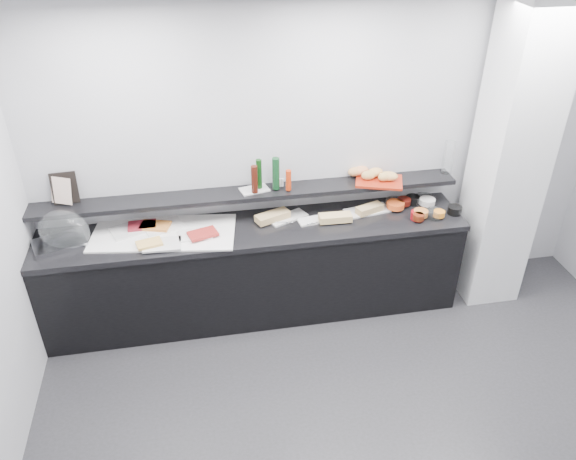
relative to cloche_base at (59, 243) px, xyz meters
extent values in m
plane|color=#2D2D30|center=(2.26, -1.71, -0.92)|extent=(5.00, 5.00, 0.00)
cube|color=#B7B9BF|center=(2.26, 0.29, 0.43)|extent=(5.00, 0.02, 2.70)
plane|color=white|center=(2.26, -1.71, 1.78)|extent=(5.00, 5.00, 0.00)
cube|color=white|center=(3.76, -0.06, 0.43)|extent=(0.50, 0.50, 2.70)
cube|color=black|center=(1.56, -0.01, -0.50)|extent=(3.60, 0.60, 0.85)
cube|color=black|center=(1.56, -0.01, -0.05)|extent=(3.62, 0.62, 0.05)
cube|color=black|center=(1.56, 0.17, 0.21)|extent=(3.60, 0.25, 0.04)
cube|color=#B3B4BA|center=(0.00, 0.00, 0.00)|extent=(0.46, 0.38, 0.04)
ellipsoid|color=white|center=(0.06, 0.02, 0.11)|extent=(0.48, 0.39, 0.34)
cube|color=white|center=(0.82, 0.03, -0.01)|extent=(1.23, 0.72, 0.01)
cube|color=silver|center=(0.56, 0.11, 0.00)|extent=(0.41, 0.34, 0.01)
cube|color=maroon|center=(0.64, 0.12, 0.02)|extent=(0.23, 0.15, 0.02)
cube|color=white|center=(0.82, 0.11, 0.00)|extent=(0.36, 0.29, 0.01)
cube|color=orange|center=(0.75, 0.10, 0.02)|extent=(0.28, 0.22, 0.02)
cube|color=silver|center=(0.81, -0.17, 0.00)|extent=(0.31, 0.21, 0.01)
cube|color=#EAB65B|center=(0.71, -0.16, 0.02)|extent=(0.22, 0.17, 0.02)
cube|color=white|center=(1.07, -0.07, 0.00)|extent=(0.28, 0.19, 0.01)
cube|color=maroon|center=(1.14, -0.10, 0.02)|extent=(0.26, 0.21, 0.02)
cube|color=silver|center=(1.87, 0.09, -0.01)|extent=(0.37, 0.28, 0.01)
cube|color=tan|center=(1.74, 0.07, 0.02)|extent=(0.32, 0.22, 0.06)
cylinder|color=silver|center=(1.82, 0.00, 0.00)|extent=(0.16, 0.04, 0.01)
cube|color=white|center=(2.10, 0.01, -0.01)|extent=(0.31, 0.17, 0.01)
cube|color=#D8B571|center=(2.26, -0.05, 0.02)|extent=(0.28, 0.12, 0.06)
cylinder|color=#B6B9BD|center=(2.09, -0.06, 0.00)|extent=(0.16, 0.04, 0.01)
cube|color=white|center=(2.58, 0.08, -0.01)|extent=(0.42, 0.23, 0.01)
cube|color=tan|center=(2.59, 0.04, 0.02)|extent=(0.26, 0.17, 0.06)
cylinder|color=#B9BCC0|center=(2.57, 0.05, 0.00)|extent=(0.16, 0.03, 0.01)
cylinder|color=white|center=(2.84, 0.11, 0.02)|extent=(0.20, 0.20, 0.07)
cylinder|color=#F25921|center=(2.84, 0.07, 0.03)|extent=(0.16, 0.16, 0.05)
cylinder|color=black|center=(3.03, 0.15, 0.02)|extent=(0.16, 0.16, 0.07)
cylinder|color=#51120B|center=(2.93, 0.11, 0.03)|extent=(0.13, 0.13, 0.05)
cylinder|color=white|center=(3.13, 0.12, 0.02)|extent=(0.22, 0.22, 0.07)
cylinder|color=silver|center=(3.14, 0.08, 0.03)|extent=(0.16, 0.16, 0.05)
cylinder|color=maroon|center=(2.97, -0.12, 0.02)|extent=(0.15, 0.15, 0.07)
cylinder|color=#5A1F0C|center=(2.96, -0.16, 0.03)|extent=(0.12, 0.12, 0.05)
cylinder|color=silver|center=(3.12, -0.12, 0.02)|extent=(0.18, 0.18, 0.07)
cylinder|color=#CC7431|center=(3.00, -0.11, 0.03)|extent=(0.13, 0.13, 0.05)
cylinder|color=black|center=(3.32, -0.09, 0.02)|extent=(0.14, 0.14, 0.07)
cylinder|color=orange|center=(3.15, -0.15, 0.03)|extent=(0.13, 0.13, 0.05)
cube|color=black|center=(0.08, 0.25, 0.36)|extent=(0.21, 0.08, 0.26)
cube|color=beige|center=(0.06, 0.21, 0.36)|extent=(0.19, 0.12, 0.22)
cube|color=silver|center=(1.60, 0.18, 0.24)|extent=(0.26, 0.20, 0.01)
cylinder|color=#0F370F|center=(1.65, 0.20, 0.37)|extent=(0.05, 0.05, 0.26)
cylinder|color=#3E140B|center=(1.60, 0.13, 0.36)|extent=(0.07, 0.07, 0.24)
cylinder|color=#103D1C|center=(1.78, 0.16, 0.38)|extent=(0.08, 0.08, 0.28)
cylinder|color=red|center=(1.88, 0.12, 0.33)|extent=(0.06, 0.06, 0.18)
cylinder|color=white|center=(1.82, 0.19, 0.28)|extent=(0.03, 0.03, 0.07)
cylinder|color=silver|center=(1.84, 0.19, 0.28)|extent=(0.03, 0.03, 0.07)
cube|color=#A22611|center=(2.69, 0.14, 0.24)|extent=(0.47, 0.39, 0.02)
ellipsoid|color=tan|center=(2.50, 0.25, 0.29)|extent=(0.14, 0.10, 0.08)
ellipsoid|color=#D88552|center=(2.56, 0.26, 0.29)|extent=(0.16, 0.12, 0.08)
ellipsoid|color=tan|center=(2.77, 0.12, 0.29)|extent=(0.18, 0.15, 0.08)
ellipsoid|color=tan|center=(2.73, 0.12, 0.29)|extent=(0.16, 0.13, 0.08)
ellipsoid|color=tan|center=(2.60, 0.17, 0.29)|extent=(0.13, 0.09, 0.08)
ellipsoid|color=tan|center=(2.67, 0.21, 0.29)|extent=(0.17, 0.13, 0.08)
cylinder|color=white|center=(3.34, 0.21, 0.38)|extent=(0.12, 0.12, 0.30)
camera|label=1|loc=(1.13, -4.00, 2.48)|focal=35.00mm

